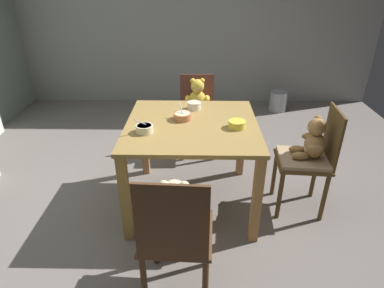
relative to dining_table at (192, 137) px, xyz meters
The scene contains 10 objects.
ground_plane 0.64m from the dining_table, ahead, with size 5.20×5.20×0.04m.
dining_table is the anchor object (origin of this frame).
teddy_chair_far_center 0.92m from the dining_table, 87.44° to the left, with size 0.40×0.40×0.83m.
teddy_chair_near_front 0.92m from the dining_table, 94.50° to the right, with size 0.43×0.43×0.91m.
teddy_chair_near_right 0.93m from the dining_table, ahead, with size 0.43×0.41×0.89m.
porridge_bowl_white_far_center 0.33m from the dining_table, 87.32° to the left, with size 0.11×0.11×0.06m.
porridge_bowl_yellow_near_right 0.38m from the dining_table, 12.86° to the right, with size 0.13×0.13×0.06m.
porridge_bowl_terracotta_center 0.18m from the dining_table, 136.70° to the left, with size 0.14×0.15×0.13m.
porridge_bowl_cream_near_left 0.41m from the dining_table, 153.60° to the right, with size 0.13×0.13×0.12m.
metal_pail 2.51m from the dining_table, 60.75° to the left, with size 0.25×0.25×0.28m, color #93969B.
Camera 1 is at (0.04, -2.28, 1.76)m, focal length 30.31 mm.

